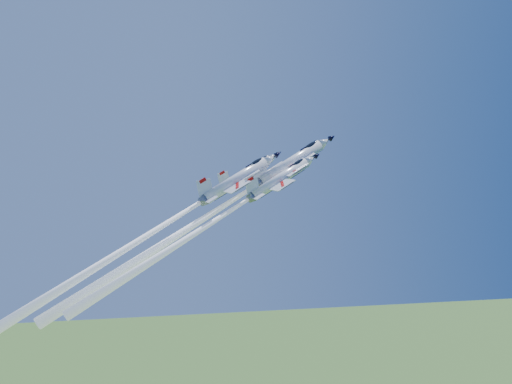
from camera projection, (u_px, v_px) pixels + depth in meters
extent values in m
cylinder|color=white|center=(291.00, 164.00, 99.25)|extent=(8.48, 4.28, 12.35)
cone|color=white|center=(325.00, 142.00, 101.54)|extent=(3.31, 2.65, 3.23)
cone|color=black|center=(332.00, 137.00, 102.07)|extent=(1.66, 1.34, 1.62)
cone|color=slate|center=(258.00, 184.00, 97.14)|extent=(2.72, 2.47, 2.21)
ellipsoid|color=black|center=(311.00, 146.00, 100.53)|extent=(3.39, 1.75, 2.56)
cube|color=black|center=(303.00, 149.00, 99.97)|extent=(1.21, 0.40, 0.90)
cube|color=white|center=(285.00, 169.00, 98.94)|extent=(5.59, 10.95, 2.94)
cube|color=white|center=(299.00, 157.00, 101.29)|extent=(3.27, 1.84, 1.95)
cube|color=white|center=(306.00, 158.00, 98.81)|extent=(3.27, 1.84, 1.95)
cube|color=white|center=(263.00, 182.00, 97.48)|extent=(2.91, 6.01, 1.53)
cube|color=white|center=(260.00, 172.00, 97.09)|extent=(3.83, 0.98, 4.12)
cube|color=#B40D09|center=(258.00, 163.00, 96.79)|extent=(1.43, 0.45, 1.18)
cube|color=black|center=(293.00, 169.00, 99.52)|extent=(9.41, 2.01, 5.64)
sphere|color=white|center=(257.00, 185.00, 97.06)|extent=(1.13, 0.93, 1.06)
cone|color=white|center=(155.00, 250.00, 91.04)|extent=(22.02, 8.46, 36.33)
cylinder|color=white|center=(247.00, 173.00, 107.26)|extent=(6.83, 3.45, 9.95)
cone|color=white|center=(273.00, 157.00, 109.10)|extent=(2.66, 2.13, 2.60)
cone|color=black|center=(279.00, 153.00, 109.53)|extent=(1.34, 1.08, 1.31)
cone|color=slate|center=(222.00, 188.00, 105.56)|extent=(2.19, 1.99, 1.78)
ellipsoid|color=black|center=(263.00, 159.00, 108.29)|extent=(2.73, 1.41, 2.06)
cube|color=black|center=(257.00, 162.00, 107.84)|extent=(0.98, 0.32, 0.72)
cube|color=white|center=(243.00, 177.00, 107.01)|extent=(4.50, 8.82, 2.36)
cube|color=white|center=(254.00, 168.00, 108.90)|extent=(2.64, 1.49, 1.57)
cube|color=white|center=(258.00, 169.00, 106.90)|extent=(2.64, 1.49, 1.57)
cube|color=white|center=(226.00, 186.00, 105.83)|extent=(2.35, 4.84, 1.23)
cube|color=white|center=(224.00, 179.00, 105.52)|extent=(3.08, 0.79, 3.32)
cube|color=#B40D09|center=(222.00, 173.00, 105.28)|extent=(1.16, 0.36, 0.95)
cube|color=black|center=(249.00, 176.00, 107.48)|extent=(7.58, 1.62, 4.54)
sphere|color=white|center=(221.00, 189.00, 105.49)|extent=(0.91, 0.75, 0.85)
cone|color=white|center=(113.00, 256.00, 98.71)|extent=(24.08, 8.81, 40.44)
cylinder|color=white|center=(280.00, 179.00, 95.15)|extent=(7.26, 3.66, 10.56)
cone|color=white|center=(311.00, 160.00, 97.10)|extent=(2.83, 2.27, 2.76)
cone|color=black|center=(317.00, 155.00, 97.56)|extent=(1.42, 1.14, 1.39)
cone|color=slate|center=(251.00, 198.00, 93.34)|extent=(2.33, 2.11, 1.89)
ellipsoid|color=black|center=(298.00, 163.00, 96.24)|extent=(2.90, 1.50, 2.19)
cube|color=black|center=(291.00, 166.00, 95.76)|extent=(1.04, 0.34, 0.77)
cube|color=white|center=(275.00, 184.00, 94.88)|extent=(4.78, 9.37, 2.51)
cube|color=white|center=(287.00, 173.00, 96.89)|extent=(2.80, 1.58, 1.66)
cube|color=white|center=(294.00, 174.00, 94.77)|extent=(2.80, 1.58, 1.66)
cube|color=white|center=(255.00, 196.00, 93.63)|extent=(2.49, 5.14, 1.31)
cube|color=white|center=(252.00, 187.00, 93.30)|extent=(3.27, 0.84, 3.52)
cube|color=#B40D09|center=(250.00, 179.00, 93.04)|extent=(1.23, 0.39, 1.01)
cube|color=black|center=(282.00, 184.00, 95.38)|extent=(8.04, 1.72, 4.83)
sphere|color=white|center=(249.00, 199.00, 93.28)|extent=(0.96, 0.80, 0.90)
cone|color=white|center=(163.00, 254.00, 88.33)|extent=(18.14, 7.01, 29.85)
cylinder|color=white|center=(236.00, 180.00, 95.84)|extent=(7.99, 4.03, 11.63)
cone|color=white|center=(270.00, 159.00, 97.99)|extent=(3.11, 2.49, 3.04)
cone|color=black|center=(278.00, 154.00, 98.49)|extent=(1.57, 1.26, 1.53)
cone|color=slate|center=(203.00, 201.00, 93.85)|extent=(2.56, 2.32, 2.08)
ellipsoid|color=black|center=(257.00, 163.00, 97.04)|extent=(3.20, 1.65, 2.41)
cube|color=black|center=(249.00, 166.00, 96.52)|extent=(1.14, 0.37, 0.84)
cube|color=white|center=(231.00, 185.00, 95.54)|extent=(5.26, 10.31, 2.76)
cube|color=white|center=(245.00, 174.00, 97.76)|extent=(3.08, 1.74, 1.83)
cube|color=white|center=(251.00, 175.00, 95.42)|extent=(3.08, 1.74, 1.83)
cube|color=white|center=(208.00, 198.00, 94.17)|extent=(2.74, 5.66, 1.44)
cube|color=white|center=(205.00, 189.00, 93.80)|extent=(3.61, 0.93, 3.88)
cube|color=#B40D09|center=(203.00, 181.00, 93.52)|extent=(1.35, 0.42, 1.11)
cube|color=black|center=(239.00, 185.00, 96.09)|extent=(8.86, 1.89, 5.31)
sphere|color=white|center=(202.00, 202.00, 93.78)|extent=(1.06, 0.88, 0.99)
cone|color=white|center=(92.00, 270.00, 87.76)|extent=(21.87, 8.32, 36.20)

